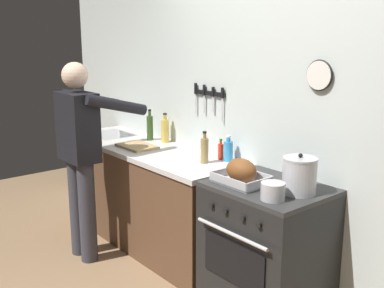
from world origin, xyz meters
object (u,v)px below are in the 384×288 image
(person_cook, at_px, (81,149))
(bottle_olive_oil, at_px, (150,127))
(bottle_hot_sauce, at_px, (221,151))
(stock_pot, at_px, (299,175))
(roasting_pan, at_px, (241,173))
(bottle_cooking_oil, at_px, (165,130))
(bottle_dish_soap, at_px, (228,150))
(cutting_board, at_px, (137,146))
(stove, at_px, (267,249))
(bottle_vinegar, at_px, (204,150))
(saucepan, at_px, (273,191))

(person_cook, relative_size, bottle_olive_oil, 5.70)
(bottle_hot_sauce, bearing_deg, stock_pot, -11.22)
(roasting_pan, xyz_separation_m, bottle_cooking_oil, (-1.32, 0.34, 0.04))
(bottle_dish_soap, bearing_deg, cutting_board, -160.13)
(stove, bearing_deg, stock_pot, 8.32)
(stock_pot, height_order, bottle_dish_soap, stock_pot)
(stove, height_order, bottle_dish_soap, bottle_dish_soap)
(stock_pot, bearing_deg, roasting_pan, -159.41)
(stock_pot, xyz_separation_m, bottle_vinegar, (-0.91, 0.01, -0.01))
(stock_pot, distance_m, saucepan, 0.23)
(person_cook, xyz_separation_m, bottle_dish_soap, (0.90, 0.81, 0.03))
(bottle_dish_soap, bearing_deg, bottle_vinegar, -112.19)
(cutting_board, distance_m, bottle_olive_oil, 0.33)
(stove, distance_m, bottle_olive_oil, 1.74)
(roasting_pan, relative_size, stock_pot, 1.36)
(bottle_hot_sauce, bearing_deg, person_cook, -135.98)
(bottle_vinegar, relative_size, bottle_dish_soap, 1.22)
(cutting_board, relative_size, bottle_dish_soap, 1.76)
(saucepan, relative_size, cutting_board, 0.41)
(bottle_olive_oil, bearing_deg, bottle_dish_soap, 2.65)
(bottle_cooking_oil, bearing_deg, stock_pot, -6.80)
(saucepan, relative_size, bottle_dish_soap, 0.72)
(roasting_pan, relative_size, bottle_dish_soap, 1.72)
(bottle_vinegar, bearing_deg, bottle_olive_oil, 171.80)
(roasting_pan, distance_m, bottle_vinegar, 0.56)
(saucepan, height_order, bottle_vinegar, bottle_vinegar)
(person_cook, bearing_deg, bottle_vinegar, -53.69)
(cutting_board, bearing_deg, stove, 3.17)
(person_cook, distance_m, bottle_dish_soap, 1.21)
(stock_pot, xyz_separation_m, bottle_olive_oil, (-1.85, 0.14, 0.01))
(saucepan, distance_m, bottle_vinegar, 0.92)
(roasting_pan, relative_size, saucepan, 2.38)
(bottle_olive_oil, height_order, bottle_cooking_oil, bottle_olive_oil)
(bottle_cooking_oil, distance_m, bottle_dish_soap, 0.85)
(bottle_dish_soap, bearing_deg, roasting_pan, -35.09)
(cutting_board, distance_m, bottle_vinegar, 0.78)
(bottle_vinegar, bearing_deg, roasting_pan, -15.21)
(stock_pot, relative_size, bottle_olive_oil, 0.89)
(roasting_pan, distance_m, bottle_dish_soap, 0.57)
(bottle_cooking_oil, bearing_deg, roasting_pan, -14.45)
(saucepan, bearing_deg, stove, 135.92)
(person_cook, bearing_deg, saucepan, -77.66)
(stove, height_order, bottle_olive_oil, bottle_olive_oil)
(bottle_dish_soap, bearing_deg, saucepan, -26.61)
(saucepan, bearing_deg, bottle_hot_sauce, 155.93)
(person_cook, relative_size, bottle_vinegar, 6.65)
(roasting_pan, relative_size, cutting_board, 0.98)
(bottle_hot_sauce, distance_m, bottle_vinegar, 0.18)
(person_cook, relative_size, bottle_cooking_oil, 6.13)
(stove, xyz_separation_m, roasting_pan, (-0.15, -0.11, 0.52))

